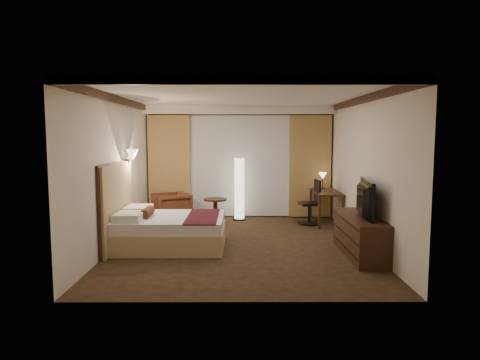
{
  "coord_description": "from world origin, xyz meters",
  "views": [
    {
      "loc": [
        -0.02,
        -7.71,
        2.0
      ],
      "look_at": [
        0.0,
        0.4,
        1.15
      ],
      "focal_mm": 32.0,
      "sensor_mm": 36.0,
      "label": 1
    }
  ],
  "objects_px": {
    "armchair": "(171,207)",
    "floor_lamp": "(239,189)",
    "office_chair": "(309,202)",
    "desk": "(326,207)",
    "dresser": "(360,236)",
    "bed": "(171,231)",
    "side_table": "(215,211)",
    "television": "(359,196)"
  },
  "relations": [
    {
      "from": "armchair",
      "to": "floor_lamp",
      "type": "relative_size",
      "value": 0.53
    },
    {
      "from": "floor_lamp",
      "to": "office_chair",
      "type": "xyz_separation_m",
      "value": [
        1.57,
        -0.5,
        -0.23
      ]
    },
    {
      "from": "side_table",
      "to": "bed",
      "type": "bearing_deg",
      "value": -108.72
    },
    {
      "from": "armchair",
      "to": "dresser",
      "type": "xyz_separation_m",
      "value": [
        3.55,
        -2.58,
        -0.05
      ]
    },
    {
      "from": "bed",
      "to": "floor_lamp",
      "type": "relative_size",
      "value": 1.29
    },
    {
      "from": "bed",
      "to": "desk",
      "type": "relative_size",
      "value": 1.59
    },
    {
      "from": "office_chair",
      "to": "dresser",
      "type": "height_order",
      "value": "office_chair"
    },
    {
      "from": "desk",
      "to": "dresser",
      "type": "bearing_deg",
      "value": -88.88
    },
    {
      "from": "bed",
      "to": "television",
      "type": "xyz_separation_m",
      "value": [
        3.21,
        -0.57,
        0.72
      ]
    },
    {
      "from": "bed",
      "to": "television",
      "type": "distance_m",
      "value": 3.34
    },
    {
      "from": "desk",
      "to": "office_chair",
      "type": "distance_m",
      "value": 0.41
    },
    {
      "from": "bed",
      "to": "office_chair",
      "type": "distance_m",
      "value": 3.41
    },
    {
      "from": "dresser",
      "to": "television",
      "type": "distance_m",
      "value": 0.67
    },
    {
      "from": "armchair",
      "to": "office_chair",
      "type": "height_order",
      "value": "office_chair"
    },
    {
      "from": "television",
      "to": "office_chair",
      "type": "bearing_deg",
      "value": 17.16
    },
    {
      "from": "television",
      "to": "desk",
      "type": "bearing_deg",
      "value": 8.33
    },
    {
      "from": "side_table",
      "to": "television",
      "type": "height_order",
      "value": "television"
    },
    {
      "from": "armchair",
      "to": "side_table",
      "type": "bearing_deg",
      "value": 66.11
    },
    {
      "from": "floor_lamp",
      "to": "side_table",
      "type": "bearing_deg",
      "value": -142.17
    },
    {
      "from": "armchair",
      "to": "television",
      "type": "height_order",
      "value": "television"
    },
    {
      "from": "armchair",
      "to": "side_table",
      "type": "height_order",
      "value": "armchair"
    },
    {
      "from": "desk",
      "to": "office_chair",
      "type": "relative_size",
      "value": 1.19
    },
    {
      "from": "dresser",
      "to": "desk",
      "type": "bearing_deg",
      "value": 91.12
    },
    {
      "from": "desk",
      "to": "dresser",
      "type": "distance_m",
      "value": 2.56
    },
    {
      "from": "armchair",
      "to": "television",
      "type": "relative_size",
      "value": 0.66
    },
    {
      "from": "bed",
      "to": "office_chair",
      "type": "bearing_deg",
      "value": 34.76
    },
    {
      "from": "bed",
      "to": "dresser",
      "type": "height_order",
      "value": "dresser"
    },
    {
      "from": "bed",
      "to": "armchair",
      "type": "bearing_deg",
      "value": 98.87
    },
    {
      "from": "side_table",
      "to": "desk",
      "type": "relative_size",
      "value": 0.48
    },
    {
      "from": "armchair",
      "to": "floor_lamp",
      "type": "height_order",
      "value": "floor_lamp"
    },
    {
      "from": "bed",
      "to": "television",
      "type": "bearing_deg",
      "value": -10.07
    },
    {
      "from": "television",
      "to": "dresser",
      "type": "bearing_deg",
      "value": -82.12
    },
    {
      "from": "desk",
      "to": "television",
      "type": "xyz_separation_m",
      "value": [
        0.02,
        -2.56,
        0.63
      ]
    },
    {
      "from": "side_table",
      "to": "desk",
      "type": "height_order",
      "value": "desk"
    },
    {
      "from": "bed",
      "to": "side_table",
      "type": "distance_m",
      "value": 2.13
    },
    {
      "from": "desk",
      "to": "bed",
      "type": "bearing_deg",
      "value": -148.01
    },
    {
      "from": "armchair",
      "to": "office_chair",
      "type": "relative_size",
      "value": 0.77
    },
    {
      "from": "television",
      "to": "armchair",
      "type": "bearing_deg",
      "value": 61.69
    },
    {
      "from": "armchair",
      "to": "television",
      "type": "distance_m",
      "value": 4.41
    },
    {
      "from": "armchair",
      "to": "dresser",
      "type": "relative_size",
      "value": 0.45
    },
    {
      "from": "armchair",
      "to": "office_chair",
      "type": "bearing_deg",
      "value": 64.21
    },
    {
      "from": "side_table",
      "to": "television",
      "type": "distance_m",
      "value": 3.69
    }
  ]
}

